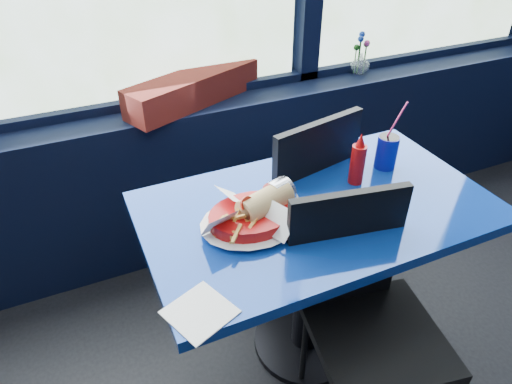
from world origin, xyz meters
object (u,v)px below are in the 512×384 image
near_table (314,245)px  ketchup_bottle (358,161)px  soda_cup (387,151)px  food_basket (254,214)px  chair_near_front (363,306)px  flower_vase (360,61)px  chair_near_back (304,195)px  planter_box (194,88)px

near_table → ketchup_bottle: bearing=19.1°
soda_cup → food_basket: bearing=-169.1°
chair_near_front → soda_cup: (0.34, 0.39, 0.30)m
near_table → chair_near_front: size_ratio=1.32×
chair_near_front → flower_vase: (0.75, 1.17, 0.34)m
chair_near_back → soda_cup: bearing=125.8°
soda_cup → ketchup_bottle: bearing=-165.0°
chair_near_back → ketchup_bottle: chair_near_back is taller
chair_near_back → flower_vase: flower_vase is taller
food_basket → ketchup_bottle: ketchup_bottle is taller
chair_near_front → ketchup_bottle: ketchup_bottle is taller
near_table → chair_near_back: chair_near_back is taller
ketchup_bottle → flower_vase: bearing=54.8°
near_table → planter_box: (-0.15, 0.88, 0.30)m
soda_cup → flower_vase: bearing=62.0°
chair_near_back → food_basket: 0.55m
chair_near_back → soda_cup: soda_cup is taller
food_basket → soda_cup: soda_cup is taller
ketchup_bottle → soda_cup: soda_cup is taller
near_table → planter_box: planter_box is taller
near_table → soda_cup: soda_cup is taller
chair_near_front → ketchup_bottle: (0.17, 0.35, 0.32)m
chair_near_back → ketchup_bottle: 0.39m
food_basket → soda_cup: size_ratio=1.18×
chair_near_back → soda_cup: 0.41m
planter_box → food_basket: planter_box is taller
near_table → chair_near_back: (0.13, 0.32, -0.02)m
planter_box → soda_cup: bearing=-79.7°
near_table → flower_vase: 1.21m
near_table → ketchup_bottle: (0.20, 0.07, 0.27)m
chair_near_front → flower_vase: 1.43m
ketchup_bottle → near_table: bearing=-160.9°
chair_near_back → soda_cup: size_ratio=3.48×
soda_cup → planter_box: bearing=123.6°
ketchup_bottle → soda_cup: 0.17m
chair_near_front → soda_cup: bearing=59.5°
food_basket → ketchup_bottle: bearing=16.3°
chair_near_back → planter_box: (-0.29, 0.57, 0.32)m
near_table → chair_near_front: (0.02, -0.28, -0.05)m
chair_near_back → ketchup_bottle: (0.06, -0.25, 0.29)m
chair_near_front → chair_near_back: size_ratio=0.95×
flower_vase → food_basket: bearing=-138.8°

